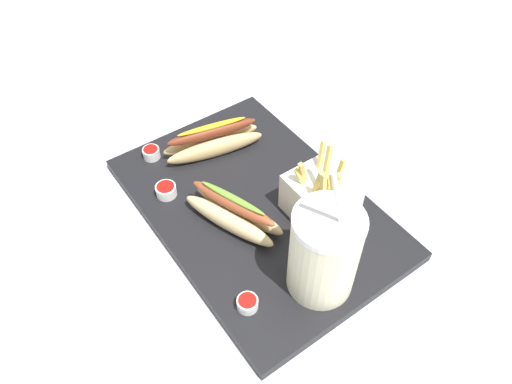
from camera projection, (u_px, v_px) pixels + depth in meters
ground_plane at (256, 214)px, 0.88m from camera, size 2.40×2.40×0.02m
food_tray at (256, 207)px, 0.86m from camera, size 0.50×0.34×0.02m
soda_cup at (324, 253)px, 0.70m from camera, size 0.10×0.10×0.25m
fries_basket at (320, 200)px, 0.81m from camera, size 0.11×0.08×0.16m
hot_dog_1 at (233, 212)px, 0.81m from camera, size 0.18×0.11×0.07m
hot_dog_2 at (213, 141)px, 0.92m from camera, size 0.09×0.19×0.07m
ketchup_cup_1 at (247, 303)px, 0.72m from camera, size 0.03×0.03×0.02m
ketchup_cup_2 at (166, 190)px, 0.86m from camera, size 0.04×0.04×0.02m
ketchup_cup_3 at (151, 153)px, 0.92m from camera, size 0.03×0.03×0.02m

